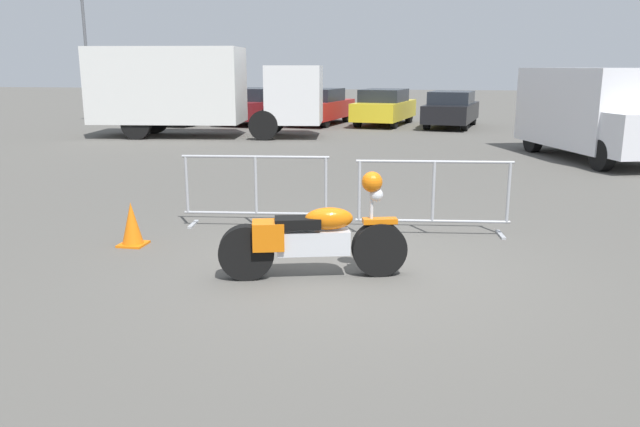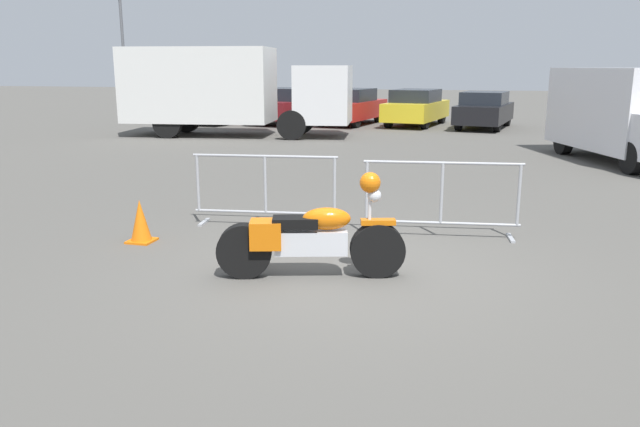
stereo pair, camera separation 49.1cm
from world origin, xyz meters
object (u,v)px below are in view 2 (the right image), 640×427
(parked_car_silver, at_px, (225,105))
(traffic_cone, at_px, (140,221))
(crowd_barrier_far, at_px, (441,198))
(crowd_barrier_near, at_px, (265,189))
(delivery_van, at_px, (626,112))
(parked_car_yellow, at_px, (416,107))
(motorcycle, at_px, (311,238))
(parked_car_black, at_px, (484,110))
(parked_car_maroon, at_px, (288,105))
(box_truck, at_px, (225,88))
(pedestrian, at_px, (611,105))
(street_lamp, at_px, (122,33))
(parked_car_red, at_px, (351,106))

(parked_car_silver, height_order, traffic_cone, parked_car_silver)
(crowd_barrier_far, xyz_separation_m, traffic_cone, (-3.93, -1.31, -0.27))
(crowd_barrier_near, xyz_separation_m, delivery_van, (6.50, 8.43, 0.69))
(crowd_barrier_far, xyz_separation_m, parked_car_yellow, (-2.20, 17.07, 0.18))
(motorcycle, bearing_deg, parked_car_black, 68.65)
(crowd_barrier_near, distance_m, parked_car_maroon, 17.50)
(traffic_cone, bearing_deg, parked_car_silver, 109.68)
(box_truck, xyz_separation_m, pedestrian, (13.25, 5.64, -0.72))
(motorcycle, relative_size, crowd_barrier_near, 0.97)
(parked_car_black, bearing_deg, motorcycle, -176.29)
(motorcycle, xyz_separation_m, street_lamp, (-12.96, 17.39, 3.25))
(delivery_van, relative_size, parked_car_yellow, 1.19)
(delivery_van, xyz_separation_m, parked_car_maroon, (-11.47, 8.35, -0.49))
(box_truck, distance_m, street_lamp, 7.44)
(box_truck, xyz_separation_m, parked_car_yellow, (5.96, 5.51, -0.90))
(parked_car_silver, xyz_separation_m, parked_car_yellow, (8.04, 0.72, -0.02))
(delivery_van, relative_size, pedestrian, 3.17)
(crowd_barrier_near, relative_size, crowd_barrier_far, 1.00)
(traffic_cone, bearing_deg, parked_car_black, 76.16)
(parked_car_silver, distance_m, traffic_cone, 18.76)
(parked_car_silver, bearing_deg, crowd_barrier_far, -138.79)
(parked_car_silver, xyz_separation_m, street_lamp, (-4.02, -1.08, 2.96))
(parked_car_silver, height_order, parked_car_maroon, parked_car_silver)
(parked_car_yellow, relative_size, parked_car_black, 1.03)
(parked_car_black, bearing_deg, parked_car_silver, 100.45)
(parked_car_maroon, height_order, pedestrian, pedestrian)
(crowd_barrier_far, relative_size, parked_car_red, 0.48)
(parked_car_maroon, relative_size, traffic_cone, 7.75)
(parked_car_yellow, bearing_deg, street_lamp, 107.64)
(parked_car_silver, bearing_deg, parked_car_red, -74.79)
(parked_car_black, bearing_deg, crowd_barrier_near, 178.64)
(street_lamp, bearing_deg, pedestrian, 5.70)
(parked_car_black, bearing_deg, crowd_barrier_far, -172.52)
(crowd_barrier_near, height_order, parked_car_yellow, parked_car_yellow)
(delivery_van, relative_size, parked_car_silver, 1.16)
(crowd_barrier_near, bearing_deg, parked_car_red, 97.71)
(parked_car_red, bearing_deg, pedestrian, -79.27)
(motorcycle, distance_m, crowd_barrier_near, 2.49)
(delivery_van, xyz_separation_m, pedestrian, (1.18, 8.77, -0.32))
(parked_car_silver, relative_size, parked_car_maroon, 1.01)
(parked_car_maroon, relative_size, parked_car_red, 1.01)
(parked_car_red, height_order, pedestrian, pedestrian)
(delivery_van, distance_m, parked_car_black, 8.87)
(street_lamp, bearing_deg, parked_car_silver, 15.06)
(motorcycle, height_order, parked_car_black, parked_car_black)
(parked_car_maroon, bearing_deg, crowd_barrier_near, -154.37)
(crowd_barrier_far, bearing_deg, delivery_van, 65.13)
(motorcycle, xyz_separation_m, traffic_cone, (-2.63, 0.81, -0.17))
(parked_car_maroon, bearing_deg, street_lamp, 111.83)
(pedestrian, bearing_deg, street_lamp, -84.85)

